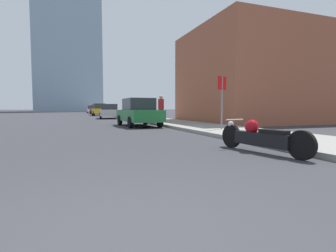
{
  "coord_description": "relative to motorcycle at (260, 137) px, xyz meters",
  "views": [
    {
      "loc": [
        -0.36,
        -2.05,
        1.11
      ],
      "look_at": [
        2.1,
        4.72,
        0.62
      ],
      "focal_mm": 28.0,
      "sensor_mm": 36.0,
      "label": 1
    }
  ],
  "objects": [
    {
      "name": "parked_car_white",
      "position": [
        -0.35,
        56.47,
        0.41
      ],
      "size": [
        2.04,
        4.15,
        1.67
      ],
      "rotation": [
        0.0,
        0.0,
        -0.08
      ],
      "color": "silver",
      "rests_on": "ground_plane"
    },
    {
      "name": "pedestrian",
      "position": [
        1.35,
        11.78,
        0.71
      ],
      "size": [
        0.36,
        0.26,
        1.84
      ],
      "color": "#1E2347",
      "rests_on": "sidewalk"
    },
    {
      "name": "motorcycle",
      "position": [
        0.0,
        0.0,
        0.0
      ],
      "size": [
        0.77,
        2.72,
        0.82
      ],
      "rotation": [
        0.0,
        0.0,
        0.18
      ],
      "color": "black",
      "rests_on": "ground_plane"
    },
    {
      "name": "ground_plane",
      "position": [
        -4.0,
        -3.24,
        -0.4
      ],
      "size": [
        400.0,
        400.0,
        0.0
      ],
      "primitive_type": "plane",
      "color": "#333338"
    },
    {
      "name": "distant_tower",
      "position": [
        -5.1,
        84.47,
        27.12
      ],
      "size": [
        18.92,
        18.92,
        55.05
      ],
      "color": "#8CA5BC",
      "rests_on": "ground_plane"
    },
    {
      "name": "parked_car_red",
      "position": [
        -0.32,
        44.59,
        0.46
      ],
      "size": [
        2.07,
        4.02,
        1.72
      ],
      "rotation": [
        0.0,
        0.0,
        0.08
      ],
      "color": "red",
      "rests_on": "ground_plane"
    },
    {
      "name": "parked_car_green",
      "position": [
        -0.56,
        10.39,
        0.44
      ],
      "size": [
        2.08,
        4.55,
        1.7
      ],
      "rotation": [
        0.0,
        0.0,
        0.04
      ],
      "color": "#1E6B33",
      "rests_on": "ground_plane"
    },
    {
      "name": "parked_car_silver",
      "position": [
        -0.69,
        23.0,
        0.37
      ],
      "size": [
        2.3,
        4.52,
        1.53
      ],
      "rotation": [
        0.0,
        0.0,
        -0.1
      ],
      "color": "#BCBCC1",
      "rests_on": "ground_plane"
    },
    {
      "name": "stop_sign",
      "position": [
        2.04,
        5.11,
        1.37
      ],
      "size": [
        0.57,
        0.26,
        2.39
      ],
      "color": "slate",
      "rests_on": "sidewalk"
    },
    {
      "name": "sidewalk",
      "position": [
        2.37,
        36.76,
        -0.33
      ],
      "size": [
        3.4,
        240.0,
        0.15
      ],
      "color": "gray",
      "rests_on": "ground_plane"
    },
    {
      "name": "brick_storefront",
      "position": [
        11.03,
        11.95,
        3.1
      ],
      "size": [
        13.51,
        9.15,
        7.0
      ],
      "color": "#9E563D",
      "rests_on": "ground_plane"
    },
    {
      "name": "parked_car_yellow",
      "position": [
        -0.68,
        33.92,
        0.47
      ],
      "size": [
        2.06,
        3.95,
        1.76
      ],
      "rotation": [
        0.0,
        0.0,
        0.03
      ],
      "color": "gold",
      "rests_on": "ground_plane"
    }
  ]
}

